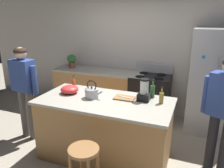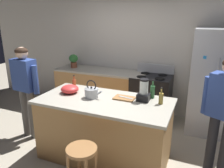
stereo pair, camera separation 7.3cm
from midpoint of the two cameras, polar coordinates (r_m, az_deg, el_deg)
name	(u,v)px [view 2 (the right image)]	position (r m, az deg, el deg)	size (l,w,h in m)	color
ground_plane	(105,156)	(3.65, -1.32, -17.99)	(14.00, 14.00, 0.00)	#B2A893
back_wall	(142,51)	(4.87, 8.08, 8.29)	(8.00, 0.10, 2.70)	silver
kitchen_island	(104,129)	(3.40, -1.37, -11.47)	(1.93, 0.94, 0.95)	#B7844C
back_counter_run	(101,91)	(4.99, -2.47, -1.73)	(2.00, 0.64, 0.95)	#B7844C
refrigerator	(217,83)	(4.38, 25.75, 0.17)	(0.90, 0.73, 1.89)	#B7BABF
stove_range	(151,98)	(4.62, 10.40, -3.50)	(0.76, 0.65, 1.13)	black
person_by_island_left	(25,84)	(4.03, -20.80, -0.09)	(0.60, 0.26, 1.61)	#66605B
person_by_sink_right	(224,108)	(3.18, 27.44, -5.51)	(0.58, 0.36, 1.62)	#26262B
bar_stool	(82,159)	(2.74, -6.88, -18.54)	(0.36, 0.36, 0.66)	#9E6B3D
potted_plant	(74,60)	(5.14, -9.41, 6.08)	(0.20, 0.20, 0.30)	brown
blender_appliance	(144,92)	(3.16, 8.79, -1.95)	(0.17, 0.17, 0.32)	black
bottle_vinegar	(161,98)	(3.10, 13.09, -3.51)	(0.06, 0.06, 0.24)	olive
bottle_olive_oil	(152,91)	(3.29, 10.95, -1.86)	(0.07, 0.07, 0.28)	#2D6638
bottle_cooking_sauce	(74,83)	(3.73, -9.09, 0.21)	(0.06, 0.06, 0.22)	#B24C26
mixing_bowl	(70,89)	(3.50, -10.16, -1.28)	(0.28, 0.28, 0.12)	red
tea_kettle	(92,92)	(3.26, -4.59, -2.19)	(0.28, 0.20, 0.27)	#B7BABF
cutting_board	(124,98)	(3.24, 3.83, -3.62)	(0.30, 0.20, 0.02)	#9E6B3D
chef_knife	(126,97)	(3.23, 4.17, -3.46)	(0.22, 0.03, 0.01)	#B7BABF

